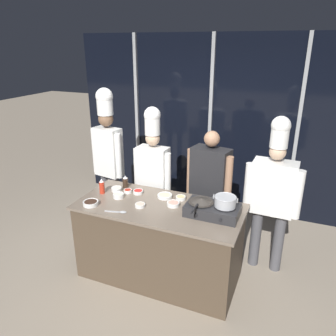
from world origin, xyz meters
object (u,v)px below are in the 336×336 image
object	(u,v)px
portable_stove	(213,210)
prep_bowl_shrimp	(173,204)
prep_bowl_ginger	(181,198)
prep_bowl_chili_flakes	(128,191)
prep_bowl_bell_pepper	(138,192)
prep_bowl_noodles	(165,196)
serving_spoon_solid	(120,212)
prep_bowl_bean_sprouts	(119,195)
person_guest	(210,183)
prep_bowl_chicken	(140,205)
chef_head	(108,148)
squeeze_bottle_chili	(102,186)
frying_pan	(201,200)
squeeze_bottle_soy	(125,182)
prep_bowl_garlic	(116,189)
prep_bowl_soy_glaze	(91,203)
chef_sous	(153,168)
stock_pot	(225,201)
chef_line	(273,189)

from	to	relation	value
portable_stove	prep_bowl_shrimp	xyz separation A→B (m)	(-0.45, 0.04, -0.04)
portable_stove	prep_bowl_ginger	size ratio (longest dim) A/B	4.75
prep_bowl_chili_flakes	prep_bowl_bell_pepper	size ratio (longest dim) A/B	0.81
prep_bowl_bell_pepper	prep_bowl_noodles	xyz separation A→B (m)	(0.33, 0.02, -0.00)
prep_bowl_bell_pepper	serving_spoon_solid	bearing A→B (deg)	-85.44
prep_bowl_bean_sprouts	person_guest	size ratio (longest dim) A/B	0.08
prep_bowl_chili_flakes	prep_bowl_chicken	bearing A→B (deg)	-41.32
person_guest	prep_bowl_noodles	bearing A→B (deg)	60.31
prep_bowl_bell_pepper	person_guest	bearing A→B (deg)	33.35
portable_stove	person_guest	xyz separation A→B (m)	(-0.21, 0.64, 0.01)
prep_bowl_noodles	prep_bowl_bell_pepper	bearing A→B (deg)	-176.03
portable_stove	chef_head	size ratio (longest dim) A/B	0.27
portable_stove	prep_bowl_ginger	bearing A→B (deg)	153.40
squeeze_bottle_chili	prep_bowl_bell_pepper	size ratio (longest dim) A/B	1.54
prep_bowl_ginger	frying_pan	bearing A→B (deg)	-35.91
squeeze_bottle_soy	prep_bowl_ginger	xyz separation A→B (m)	(0.74, -0.05, -0.05)
prep_bowl_bell_pepper	prep_bowl_bean_sprouts	size ratio (longest dim) A/B	0.93
prep_bowl_bell_pepper	prep_bowl_ginger	bearing A→B (deg)	5.27
prep_bowl_noodles	person_guest	xyz separation A→B (m)	(0.40, 0.46, 0.05)
squeeze_bottle_soy	squeeze_bottle_chili	world-z (taller)	squeeze_bottle_chili
prep_bowl_shrimp	prep_bowl_bell_pepper	xyz separation A→B (m)	(-0.49, 0.13, -0.00)
prep_bowl_ginger	prep_bowl_garlic	bearing A→B (deg)	-173.41
squeeze_bottle_soy	prep_bowl_chicken	world-z (taller)	squeeze_bottle_soy
prep_bowl_soy_glaze	prep_bowl_ginger	xyz separation A→B (m)	(0.85, 0.51, -0.01)
chef_sous	prep_bowl_shrimp	bearing A→B (deg)	134.47
prep_bowl_soy_glaze	stock_pot	bearing A→B (deg)	11.90
prep_bowl_noodles	chef_line	bearing A→B (deg)	20.01
squeeze_bottle_soy	chef_sous	distance (m)	0.40
prep_bowl_chicken	chef_line	xyz separation A→B (m)	(1.29, 0.72, 0.11)
prep_bowl_bell_pepper	chef_sous	size ratio (longest dim) A/B	0.06
prep_bowl_chicken	person_guest	size ratio (longest dim) A/B	0.07
chef_head	prep_bowl_bell_pepper	bearing A→B (deg)	153.25
chef_sous	prep_bowl_soy_glaze	bearing A→B (deg)	71.32
stock_pot	prep_bowl_bean_sprouts	bearing A→B (deg)	-179.06
frying_pan	stock_pot	size ratio (longest dim) A/B	1.85
prep_bowl_shrimp	prep_bowl_garlic	size ratio (longest dim) A/B	1.14
prep_bowl_bean_sprouts	prep_bowl_noodles	bearing A→B (deg)	23.23
prep_bowl_bean_sprouts	prep_bowl_ginger	xyz separation A→B (m)	(0.67, 0.23, -0.01)
prep_bowl_shrimp	prep_bowl_bean_sprouts	size ratio (longest dim) A/B	1.09
squeeze_bottle_soy	chef_sous	world-z (taller)	chef_sous
prep_bowl_ginger	person_guest	bearing A→B (deg)	63.76
portable_stove	prep_bowl_chicken	bearing A→B (deg)	-170.80
prep_bowl_chicken	prep_bowl_garlic	distance (m)	0.50
squeeze_bottle_chili	frying_pan	bearing A→B (deg)	-0.70
serving_spoon_solid	person_guest	bearing A→B (deg)	54.48
prep_bowl_bean_sprouts	serving_spoon_solid	distance (m)	0.36
squeeze_bottle_chili	prep_bowl_noodles	distance (m)	0.75
prep_bowl_soy_glaze	prep_bowl_chicken	world-z (taller)	prep_bowl_soy_glaze
squeeze_bottle_soy	prep_bowl_shrimp	size ratio (longest dim) A/B	1.09
squeeze_bottle_soy	chef_line	bearing A→B (deg)	11.43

